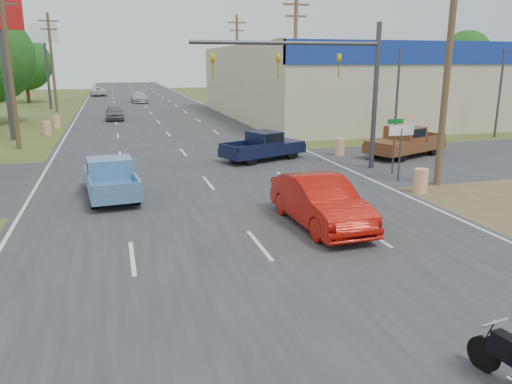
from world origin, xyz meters
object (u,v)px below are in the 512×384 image
object	(u,v)px
blue_pickup	(110,177)
distant_car_grey	(114,113)
brown_pickup	(404,142)
distant_car_white	(98,92)
red_convertible	(320,202)
navy_pickup	(265,146)
distant_car_silver	(139,97)

from	to	relation	value
blue_pickup	distant_car_grey	bearing A→B (deg)	83.64
brown_pickup	distant_car_white	world-z (taller)	brown_pickup
red_convertible	navy_pickup	size ratio (longest dim) A/B	0.97
blue_pickup	distant_car_white	world-z (taller)	blue_pickup
blue_pickup	distant_car_silver	distance (m)	47.65
blue_pickup	red_convertible	bearing A→B (deg)	-46.51
blue_pickup	distant_car_silver	bearing A→B (deg)	80.02
navy_pickup	brown_pickup	bearing A→B (deg)	59.26
blue_pickup	distant_car_grey	xyz separation A→B (m)	(0.42, 27.72, -0.11)
blue_pickup	brown_pickup	size ratio (longest dim) A/B	0.88
blue_pickup	distant_car_white	size ratio (longest dim) A/B	1.01
blue_pickup	navy_pickup	xyz separation A→B (m)	(8.06, 5.61, -0.00)
red_convertible	navy_pickup	world-z (taller)	red_convertible
brown_pickup	distant_car_white	size ratio (longest dim) A/B	1.15
red_convertible	distant_car_silver	bearing A→B (deg)	90.38
distant_car_silver	distant_car_white	distance (m)	16.25
brown_pickup	distant_car_grey	size ratio (longest dim) A/B	1.39
distant_car_silver	distant_car_white	bearing A→B (deg)	105.75
red_convertible	distant_car_white	bearing A→B (deg)	94.26
distant_car_silver	distant_car_white	size ratio (longest dim) A/B	1.00
red_convertible	brown_pickup	world-z (taller)	brown_pickup
distant_car_white	brown_pickup	bearing A→B (deg)	100.31
red_convertible	distant_car_white	distance (m)	68.97
red_convertible	distant_car_silver	xyz separation A→B (m)	(-2.77, 53.17, -0.11)
distant_car_grey	distant_car_silver	size ratio (longest dim) A/B	0.83
navy_pickup	distant_car_white	bearing A→B (deg)	167.99
brown_pickup	red_convertible	bearing A→B (deg)	113.91
navy_pickup	distant_car_white	xyz separation A→B (m)	(-9.79, 57.20, -0.12)
navy_pickup	distant_car_silver	bearing A→B (deg)	164.17
blue_pickup	distant_car_grey	world-z (taller)	blue_pickup
distant_car_grey	distant_car_silver	xyz separation A→B (m)	(3.32, 19.79, 0.02)
red_convertible	distant_car_white	xyz separation A→B (m)	(-8.24, 68.47, -0.14)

